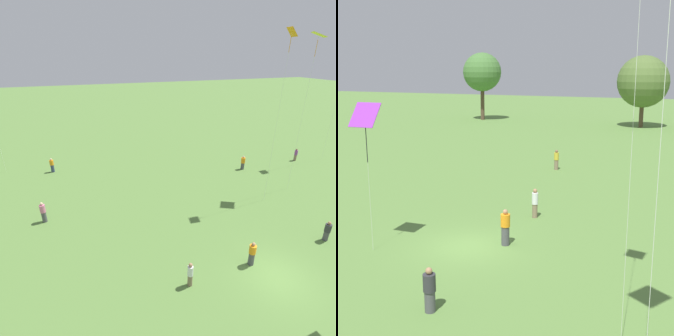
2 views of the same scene
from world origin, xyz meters
TOP-DOWN VIEW (x-y plane):
  - ground_plane at (0.00, 0.00)m, footprint 240.00×240.00m
  - person_0 at (11.47, 14.18)m, footprint 0.62×0.62m
  - person_1 at (1.71, -5.89)m, footprint 0.55×0.55m
  - person_2 at (15.21, -15.95)m, footprint 0.55×0.55m
  - person_3 at (15.14, -7.77)m, footprint 0.56×0.56m
  - person_5 at (1.53, 0.92)m, footprint 0.64×0.64m
  - person_6 at (22.09, 13.93)m, footprint 0.63×0.63m
  - person_8 at (1.34, 5.46)m, footprint 0.48×0.48m
  - kite_4 at (9.30, -9.32)m, footprint 1.62×1.60m
  - kite_5 at (8.18, -5.44)m, footprint 0.93×0.70m

SIDE VIEW (x-z plane):
  - ground_plane at x=0.00m, z-range 0.00..0.00m
  - person_2 at x=15.21m, z-range -0.01..1.61m
  - person_1 at x=1.71m, z-range -0.02..1.62m
  - person_3 at x=15.14m, z-range -0.02..1.69m
  - person_6 at x=22.09m, z-range -0.02..1.71m
  - person_8 at x=1.34m, z-range 0.01..1.70m
  - person_5 at x=1.53m, z-range -0.02..1.76m
  - person_0 at x=11.47m, z-range -0.01..1.83m
  - kite_5 at x=8.18m, z-range 6.26..21.02m
  - kite_4 at x=9.30m, z-range 6.64..21.25m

